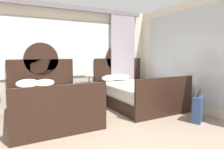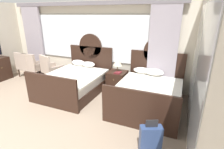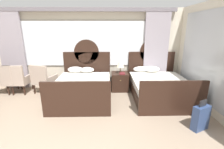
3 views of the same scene
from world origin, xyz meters
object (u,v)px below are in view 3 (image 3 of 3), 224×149
bed_near_window (83,87)px  bed_near_mirror (158,86)px  armchair_by_window_left (43,79)px  armchair_by_window_right (6,79)px  table_lamp_on_nightstand (120,63)px  armchair_by_window_centre (18,79)px  book_on_nightstand (122,73)px  nightstand_between_beds (120,81)px  suitcase_on_floor (201,118)px

bed_near_window → bed_near_mirror: bearing=0.1°
armchair_by_window_left → armchair_by_window_right: 1.17m
table_lamp_on_nightstand → armchair_by_window_right: 3.70m
armchair_by_window_left → armchair_by_window_centre: 0.81m
armchair_by_window_right → book_on_nightstand: bearing=1.6°
bed_near_window → nightstand_between_beds: bed_near_window is taller
armchair_by_window_centre → armchair_by_window_right: same height
nightstand_between_beds → armchair_by_window_right: 3.66m
bed_near_window → armchair_by_window_centre: (-2.15, 0.40, 0.14)m
nightstand_between_beds → table_lamp_on_nightstand: (0.01, -0.01, 0.64)m
suitcase_on_floor → table_lamp_on_nightstand: bearing=123.6°
bed_near_window → suitcase_on_floor: (2.65, -1.65, -0.08)m
bed_near_window → table_lamp_on_nightstand: bed_near_window is taller
nightstand_between_beds → table_lamp_on_nightstand: 0.64m
bed_near_window → armchair_by_window_left: size_ratio=2.23×
table_lamp_on_nightstand → armchair_by_window_left: table_lamp_on_nightstand is taller
armchair_by_window_left → armchair_by_window_right: size_ratio=1.00×
book_on_nightstand → armchair_by_window_right: (-3.72, -0.11, -0.13)m
suitcase_on_floor → nightstand_between_beds: bearing=123.6°
table_lamp_on_nightstand → book_on_nightstand: bearing=-61.6°
bed_near_mirror → table_lamp_on_nightstand: bed_near_mirror is taller
armchair_by_window_right → suitcase_on_floor: 5.56m
bed_near_window → armchair_by_window_left: 1.41m
bed_near_window → suitcase_on_floor: 3.12m
suitcase_on_floor → book_on_nightstand: bearing=123.8°
armchair_by_window_right → bed_near_mirror: bearing=-4.8°
bed_near_window → nightstand_between_beds: size_ratio=3.53×
table_lamp_on_nightstand → book_on_nightstand: (0.05, -0.10, -0.32)m
table_lamp_on_nightstand → armchair_by_window_centre: table_lamp_on_nightstand is taller
book_on_nightstand → armchair_by_window_left: 2.55m
armchair_by_window_centre → table_lamp_on_nightstand: bearing=3.6°
bed_near_window → armchair_by_window_left: bearing=163.1°
bed_near_window → bed_near_mirror: same height
book_on_nightstand → armchair_by_window_centre: bearing=-178.2°
bed_near_window → book_on_nightstand: bed_near_window is taller
table_lamp_on_nightstand → suitcase_on_floor: table_lamp_on_nightstand is taller
nightstand_between_beds → suitcase_on_floor: suitcase_on_floor is taller
bed_near_mirror → table_lamp_on_nightstand: size_ratio=4.38×
armchair_by_window_centre → bed_near_mirror: bearing=-5.2°
armchair_by_window_left → armchair_by_window_centre: same height
bed_near_window → suitcase_on_floor: bearing=-31.9°
bed_near_window → armchair_by_window_right: (-2.51, 0.40, 0.14)m
table_lamp_on_nightstand → armchair_by_window_centre: size_ratio=0.51×
armchair_by_window_right → suitcase_on_floor: bearing=-21.7°
bed_near_mirror → armchair_by_window_left: bed_near_mirror is taller
nightstand_between_beds → armchair_by_window_left: bearing=-175.1°
bed_near_window → armchair_by_window_left: (-1.34, 0.41, 0.14)m
armchair_by_window_left → bed_near_mirror: bearing=-6.4°
nightstand_between_beds → book_on_nightstand: bearing=-59.4°
bed_near_mirror → armchair_by_window_right: (-4.78, 0.40, 0.14)m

